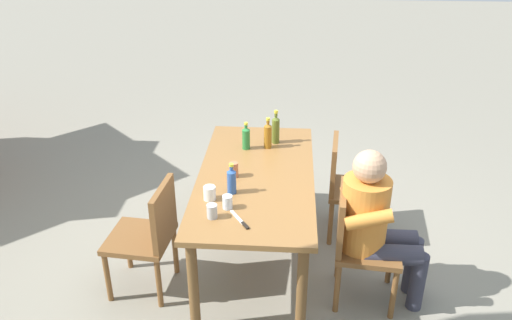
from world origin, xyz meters
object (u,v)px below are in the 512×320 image
(chair_far_left, at_px, (149,233))
(bottle_green, at_px, (246,137))
(person_in_white_shirt, at_px, (375,221))
(cup_white, at_px, (210,193))
(cup_terracotta, at_px, (234,170))
(chair_near_left, at_px, (357,240))
(table_knife, at_px, (241,221))
(bottle_blue, at_px, (232,180))
(bottle_amber, at_px, (268,135))
(dining_table, at_px, (256,185))
(cup_glass, at_px, (227,202))
(bottle_olive, at_px, (276,129))
(cup_steel, at_px, (212,211))
(chair_near_right, at_px, (347,183))

(chair_far_left, relative_size, bottle_green, 3.76)
(person_in_white_shirt, bearing_deg, cup_white, 89.00)
(bottle_green, distance_m, cup_terracotta, 0.48)
(chair_near_left, relative_size, table_knife, 4.06)
(bottle_blue, bearing_deg, bottle_amber, -15.86)
(cup_white, bearing_deg, chair_far_left, 93.55)
(chair_near_left, bearing_deg, person_in_white_shirt, -94.24)
(dining_table, distance_m, cup_glass, 0.52)
(bottle_olive, distance_m, cup_terracotta, 0.68)
(bottle_olive, xyz_separation_m, bottle_green, (-0.14, 0.24, -0.02))
(chair_near_left, distance_m, cup_steel, 1.04)
(chair_near_right, distance_m, chair_far_left, 1.67)
(dining_table, height_order, cup_terracotta, cup_terracotta)
(dining_table, distance_m, chair_near_right, 0.86)
(bottle_green, xyz_separation_m, cup_glass, (-0.92, 0.04, -0.05))
(dining_table, bearing_deg, chair_near_left, -118.09)
(cup_glass, bearing_deg, table_knife, -146.13)
(dining_table, xyz_separation_m, cup_white, (-0.38, 0.29, 0.14))
(chair_far_left, distance_m, table_knife, 0.77)
(bottle_amber, height_order, cup_white, bottle_amber)
(cup_white, bearing_deg, bottle_amber, -22.60)
(bottle_amber, bearing_deg, chair_near_right, -95.64)
(cup_steel, bearing_deg, bottle_amber, -15.85)
(chair_near_right, xyz_separation_m, cup_steel, (-1.01, 0.97, 0.33))
(bottle_green, bearing_deg, person_in_white_shirt, -131.26)
(bottle_green, bearing_deg, table_knife, -176.82)
(chair_near_left, height_order, cup_glass, chair_near_left)
(dining_table, xyz_separation_m, cup_terracotta, (-0.04, 0.16, 0.15))
(chair_far_left, xyz_separation_m, table_knife, (-0.23, -0.68, 0.28))
(bottle_green, bearing_deg, cup_white, 167.66)
(chair_near_left, relative_size, bottle_green, 3.76)
(bottle_green, xyz_separation_m, table_knife, (-1.07, -0.06, -0.10))
(bottle_green, relative_size, cup_glass, 2.48)
(chair_far_left, bearing_deg, chair_near_right, -60.95)
(cup_terracotta, bearing_deg, cup_steel, 171.90)
(table_knife, bearing_deg, cup_glass, 33.87)
(chair_far_left, distance_m, bottle_olive, 1.36)
(cup_terracotta, bearing_deg, chair_near_right, -63.27)
(dining_table, xyz_separation_m, chair_far_left, (-0.41, 0.73, -0.19))
(bottle_green, xyz_separation_m, cup_white, (-0.81, 0.18, -0.05))
(person_in_white_shirt, bearing_deg, cup_terracotta, 70.49)
(bottle_blue, relative_size, bottle_amber, 0.86)
(dining_table, height_order, chair_far_left, chair_far_left)
(cup_steel, relative_size, cup_white, 0.96)
(cup_glass, distance_m, cup_steel, 0.15)
(person_in_white_shirt, distance_m, bottle_green, 1.28)
(cup_terracotta, relative_size, table_knife, 0.53)
(chair_near_left, height_order, person_in_white_shirt, person_in_white_shirt)
(chair_near_right, distance_m, bottle_blue, 1.18)
(chair_far_left, bearing_deg, bottle_olive, -41.14)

